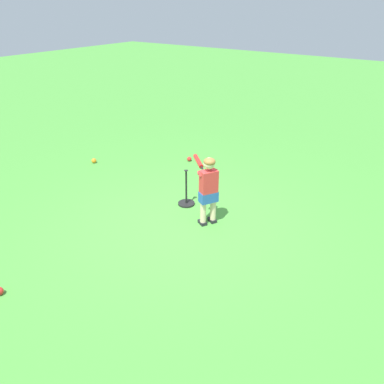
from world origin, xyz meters
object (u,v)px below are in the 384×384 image
object	(u,v)px
play_ball_center_lawn	(189,159)
batting_tee	(186,199)
child_batter	(208,184)
play_ball_by_bucket	(94,161)

from	to	relation	value
play_ball_center_lawn	batting_tee	bearing A→B (deg)	-145.53
batting_tee	play_ball_center_lawn	bearing A→B (deg)	34.47
child_batter	play_ball_by_bucket	distance (m)	3.37
batting_tee	child_batter	bearing A→B (deg)	-114.97
play_ball_by_bucket	batting_tee	world-z (taller)	batting_tee
play_ball_by_bucket	play_ball_center_lawn	bearing A→B (deg)	-51.44
play_ball_center_lawn	child_batter	bearing A→B (deg)	-137.79
child_batter	play_ball_center_lawn	xyz separation A→B (m)	(1.87, 1.69, -0.60)
play_ball_center_lawn	play_ball_by_bucket	bearing A→B (deg)	128.56
play_ball_center_lawn	play_ball_by_bucket	world-z (taller)	play_ball_by_bucket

